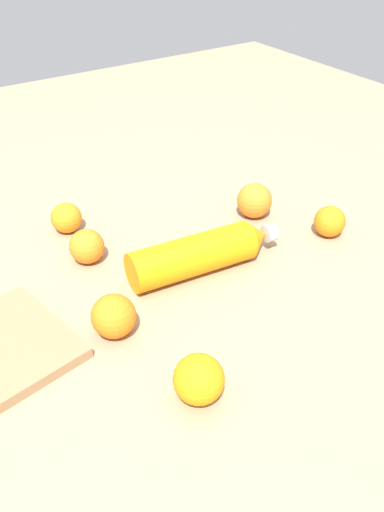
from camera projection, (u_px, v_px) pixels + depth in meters
The scene contains 9 objects.
ground_plane at pixel (161, 268), 1.01m from camera, with size 2.40×2.40×0.00m, color #9E7F60.
water_bottle at pixel (203, 253), 0.98m from camera, with size 0.10×0.30×0.07m.
orange_0 at pixel (66, 218), 1.09m from camera, with size 0.06×0.06×0.06m, color orange.
orange_1 at pixel (254, 201), 1.14m from camera, with size 0.07×0.07×0.07m, color orange.
orange_2 at pixel (330, 221), 1.08m from camera, with size 0.06×0.06×0.06m, color orange.
orange_3 at pixel (114, 316), 0.84m from camera, with size 0.07×0.07×0.07m, color orange.
orange_4 at pixel (87, 246), 1.01m from camera, with size 0.07×0.07×0.07m, color orange.
orange_5 at pixel (199, 379), 0.74m from camera, with size 0.07×0.07×0.07m, color orange.
cutting_board at pixel (1, 348), 0.82m from camera, with size 0.21×0.19×0.02m, color #99724C.
Camera 1 is at (-0.70, 0.40, 0.60)m, focal length 37.95 mm.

